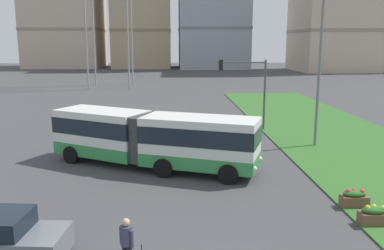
{
  "coord_description": "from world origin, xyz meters",
  "views": [
    {
      "loc": [
        -0.9,
        -9.1,
        6.81
      ],
      "look_at": [
        0.22,
        13.52,
        2.2
      ],
      "focal_mm": 38.1,
      "sensor_mm": 36.0,
      "label": 1
    }
  ],
  "objects_px": {
    "pedestrian_crossing": "(127,242)",
    "flower_planter_1": "(374,215)",
    "streetlight_median": "(320,64)",
    "flower_planter_2": "(354,198)",
    "traffic_light_far_right": "(248,82)",
    "car_black_sedan": "(108,120)",
    "articulated_bus": "(152,138)"
  },
  "relations": [
    {
      "from": "flower_planter_2",
      "to": "streetlight_median",
      "type": "xyz_separation_m",
      "value": [
        1.9,
        10.19,
        5.0
      ]
    },
    {
      "from": "car_black_sedan",
      "to": "streetlight_median",
      "type": "relative_size",
      "value": 0.45
    },
    {
      "from": "flower_planter_2",
      "to": "pedestrian_crossing",
      "type": "bearing_deg",
      "value": -153.46
    },
    {
      "from": "pedestrian_crossing",
      "to": "streetlight_median",
      "type": "bearing_deg",
      "value": 53.45
    },
    {
      "from": "pedestrian_crossing",
      "to": "streetlight_median",
      "type": "relative_size",
      "value": 0.17
    },
    {
      "from": "articulated_bus",
      "to": "pedestrian_crossing",
      "type": "distance_m",
      "value": 10.59
    },
    {
      "from": "car_black_sedan",
      "to": "flower_planter_2",
      "type": "height_order",
      "value": "car_black_sedan"
    },
    {
      "from": "flower_planter_1",
      "to": "streetlight_median",
      "type": "relative_size",
      "value": 0.11
    },
    {
      "from": "flower_planter_1",
      "to": "traffic_light_far_right",
      "type": "relative_size",
      "value": 0.2
    },
    {
      "from": "traffic_light_far_right",
      "to": "streetlight_median",
      "type": "xyz_separation_m",
      "value": [
        3.59,
        -5.2,
        1.6
      ]
    },
    {
      "from": "flower_planter_2",
      "to": "car_black_sedan",
      "type": "bearing_deg",
      "value": 127.84
    },
    {
      "from": "car_black_sedan",
      "to": "traffic_light_far_right",
      "type": "bearing_deg",
      "value": -5.16
    },
    {
      "from": "flower_planter_1",
      "to": "flower_planter_2",
      "type": "height_order",
      "value": "same"
    },
    {
      "from": "pedestrian_crossing",
      "to": "articulated_bus",
      "type": "bearing_deg",
      "value": 88.57
    },
    {
      "from": "car_black_sedan",
      "to": "flower_planter_1",
      "type": "bearing_deg",
      "value": -54.88
    },
    {
      "from": "articulated_bus",
      "to": "pedestrian_crossing",
      "type": "bearing_deg",
      "value": -91.43
    },
    {
      "from": "pedestrian_crossing",
      "to": "flower_planter_1",
      "type": "bearing_deg",
      "value": 17.18
    },
    {
      "from": "flower_planter_2",
      "to": "traffic_light_far_right",
      "type": "bearing_deg",
      "value": 96.28
    },
    {
      "from": "streetlight_median",
      "to": "flower_planter_2",
      "type": "bearing_deg",
      "value": -100.57
    },
    {
      "from": "car_black_sedan",
      "to": "streetlight_median",
      "type": "height_order",
      "value": "streetlight_median"
    },
    {
      "from": "flower_planter_1",
      "to": "traffic_light_far_right",
      "type": "distance_m",
      "value": 17.51
    },
    {
      "from": "car_black_sedan",
      "to": "pedestrian_crossing",
      "type": "relative_size",
      "value": 2.55
    },
    {
      "from": "flower_planter_2",
      "to": "streetlight_median",
      "type": "distance_m",
      "value": 11.51
    },
    {
      "from": "car_black_sedan",
      "to": "flower_planter_1",
      "type": "relative_size",
      "value": 4.04
    },
    {
      "from": "car_black_sedan",
      "to": "streetlight_median",
      "type": "xyz_separation_m",
      "value": [
        14.62,
        -6.19,
        4.67
      ]
    },
    {
      "from": "car_black_sedan",
      "to": "traffic_light_far_right",
      "type": "distance_m",
      "value": 11.49
    },
    {
      "from": "articulated_bus",
      "to": "flower_planter_1",
      "type": "relative_size",
      "value": 10.62
    },
    {
      "from": "car_black_sedan",
      "to": "pedestrian_crossing",
      "type": "bearing_deg",
      "value": -79.81
    },
    {
      "from": "car_black_sedan",
      "to": "streetlight_median",
      "type": "distance_m",
      "value": 16.55
    },
    {
      "from": "articulated_bus",
      "to": "flower_planter_1",
      "type": "bearing_deg",
      "value": -41.83
    },
    {
      "from": "articulated_bus",
      "to": "streetlight_median",
      "type": "relative_size",
      "value": 1.17
    },
    {
      "from": "articulated_bus",
      "to": "flower_planter_2",
      "type": "relative_size",
      "value": 10.62
    }
  ]
}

